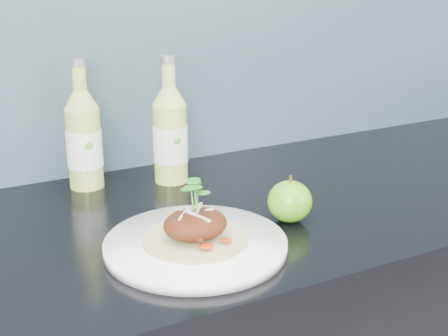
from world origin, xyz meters
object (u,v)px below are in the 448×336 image
at_px(dinner_plate, 196,245).
at_px(cider_bottle_left, 84,140).
at_px(green_apple, 290,201).
at_px(cider_bottle_right, 170,135).

distance_m(dinner_plate, cider_bottle_left, 0.36).
bearing_deg(dinner_plate, green_apple, 7.52).
relative_size(green_apple, cider_bottle_right, 0.37).
bearing_deg(cider_bottle_right, cider_bottle_left, 143.87).
bearing_deg(green_apple, cider_bottle_right, 109.81).
bearing_deg(dinner_plate, cider_bottle_left, 101.44).
distance_m(green_apple, cider_bottle_left, 0.41).
height_order(dinner_plate, cider_bottle_right, cider_bottle_right).
relative_size(dinner_plate, cider_bottle_right, 1.39).
relative_size(dinner_plate, green_apple, 3.77).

